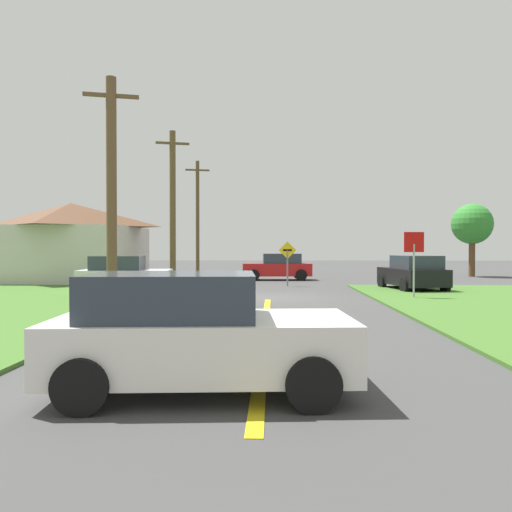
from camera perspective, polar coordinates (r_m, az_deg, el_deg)
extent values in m
plane|color=#3F3F3F|center=(20.29, 1.36, -4.65)|extent=(120.00, 120.00, 0.00)
cube|color=yellow|center=(12.35, 0.99, -8.22)|extent=(0.20, 14.00, 0.01)
cylinder|color=#9EA0A8|center=(20.37, 17.22, -1.69)|extent=(0.07, 0.07, 2.11)
cube|color=red|center=(20.35, 17.24, 1.50)|extent=(0.77, 0.09, 0.77)
cube|color=red|center=(31.32, 2.33, -1.52)|extent=(4.26, 1.98, 0.76)
cube|color=#2D3842|center=(31.32, 2.89, -0.28)|extent=(2.37, 1.67, 0.60)
cylinder|color=black|center=(30.42, -0.24, -2.16)|extent=(0.69, 0.26, 0.68)
cylinder|color=black|center=(32.14, -0.29, -1.99)|extent=(0.69, 0.26, 0.68)
cylinder|color=black|center=(30.60, 5.08, -2.14)|extent=(0.69, 0.26, 0.68)
cylinder|color=black|center=(32.31, 4.75, -1.98)|extent=(0.69, 0.26, 0.68)
cube|color=black|center=(24.69, 17.04, -2.21)|extent=(2.53, 4.11, 0.76)
cube|color=#2D3842|center=(24.27, 17.48, -0.66)|extent=(2.01, 2.37, 0.60)
cylinder|color=black|center=(25.53, 13.89, -2.77)|extent=(0.33, 0.71, 0.68)
cylinder|color=black|center=(26.28, 17.68, -2.68)|extent=(0.33, 0.71, 0.68)
cylinder|color=black|center=(23.14, 16.30, -3.16)|extent=(0.33, 0.71, 0.68)
cylinder|color=black|center=(23.96, 20.38, -3.04)|extent=(0.33, 0.71, 0.68)
cube|color=white|center=(7.09, -5.90, -9.87)|extent=(4.15, 2.15, 0.76)
cube|color=#2D3842|center=(7.03, -9.35, -4.37)|extent=(2.32, 1.81, 0.60)
cylinder|color=black|center=(8.08, 4.49, -10.69)|extent=(0.69, 0.26, 0.68)
cylinder|color=black|center=(6.30, 6.42, -14.05)|extent=(0.69, 0.26, 0.68)
cylinder|color=black|center=(8.25, -15.14, -10.49)|extent=(0.69, 0.26, 0.68)
cylinder|color=black|center=(6.51, -18.99, -13.61)|extent=(0.69, 0.26, 0.68)
cube|color=silver|center=(22.80, -14.37, -2.46)|extent=(4.00, 2.23, 0.76)
cube|color=#2D3842|center=(22.84, -15.19, -0.75)|extent=(2.25, 1.86, 0.60)
cylinder|color=black|center=(23.53, -10.78, -3.07)|extent=(0.70, 0.28, 0.68)
cylinder|color=black|center=(21.68, -11.45, -3.41)|extent=(0.70, 0.28, 0.68)
cylinder|color=black|center=(24.02, -16.99, -3.01)|extent=(0.70, 0.28, 0.68)
cylinder|color=black|center=(22.22, -18.16, -3.34)|extent=(0.70, 0.28, 0.68)
cylinder|color=brown|center=(17.70, -15.84, 6.85)|extent=(0.34, 0.34, 7.62)
cube|color=brown|center=(18.31, -15.88, 16.86)|extent=(1.77, 0.58, 0.12)
cylinder|color=brown|center=(28.01, -9.29, 5.34)|extent=(0.33, 0.33, 8.27)
cube|color=brown|center=(28.49, -9.31, 12.32)|extent=(1.77, 0.59, 0.12)
cylinder|color=brown|center=(38.50, -6.55, 4.28)|extent=(0.27, 0.27, 8.47)
cube|color=brown|center=(38.87, -6.56, 9.52)|extent=(1.77, 0.56, 0.12)
cylinder|color=slate|center=(26.24, 3.53, -1.37)|extent=(0.08, 0.08, 1.85)
cube|color=yellow|center=(26.22, 3.54, 0.66)|extent=(0.91, 0.04, 0.91)
cube|color=black|center=(26.22, 3.54, 0.66)|extent=(0.45, 0.04, 0.10)
cylinder|color=brown|center=(37.97, 22.98, -0.24)|extent=(0.42, 0.42, 2.51)
sphere|color=#31822D|center=(38.00, 23.00, 3.32)|extent=(2.77, 2.77, 2.77)
cube|color=beige|center=(31.23, -19.99, 0.16)|extent=(7.53, 6.57, 3.17)
pyramid|color=brown|center=(31.29, -20.01, 4.33)|extent=(7.53, 6.57, 1.38)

